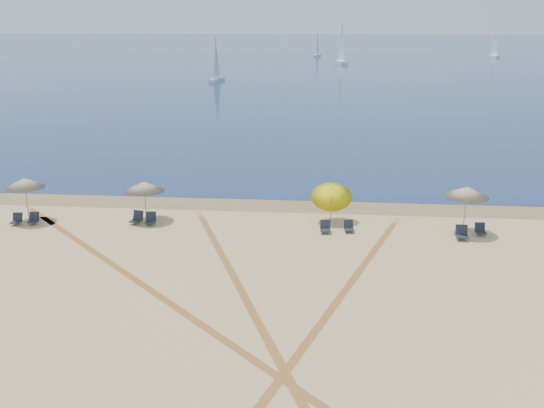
{
  "coord_description": "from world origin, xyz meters",
  "views": [
    {
      "loc": [
        2.79,
        -11.49,
        11.14
      ],
      "look_at": [
        0.0,
        20.0,
        1.3
      ],
      "focal_mm": 39.66,
      "sensor_mm": 36.0,
      "label": 1
    }
  ],
  "objects": [
    {
      "name": "ocean",
      "position": [
        0.0,
        225.0,
        0.01
      ],
      "size": [
        500.0,
        500.0,
        0.0
      ],
      "primitive_type": "plane",
      "color": "#0C2151",
      "rests_on": "ground"
    },
    {
      "name": "umbrella_2",
      "position": [
        -7.31,
        20.45,
        2.01
      ],
      "size": [
        2.3,
        2.32,
        2.35
      ],
      "color": "gray",
      "rests_on": "ground"
    },
    {
      "name": "chair_2",
      "position": [
        -13.43,
        19.23,
        0.29
      ],
      "size": [
        0.59,
        0.68,
        0.66
      ],
      "rotation": [
        0.0,
        0.0,
        0.08
      ],
      "color": "black",
      "rests_on": "ground"
    },
    {
      "name": "chair_6",
      "position": [
        4.24,
        19.47,
        0.27
      ],
      "size": [
        0.6,
        0.68,
        0.62
      ],
      "rotation": [
        0.0,
        0.0,
        0.15
      ],
      "color": "black",
      "rests_on": "ground"
    },
    {
      "name": "chair_4",
      "position": [
        -6.83,
        19.75,
        0.31
      ],
      "size": [
        0.66,
        0.75,
        0.69
      ],
      "rotation": [
        0.0,
        0.0,
        0.14
      ],
      "color": "black",
      "rests_on": "ground"
    },
    {
      "name": "sailboat_2",
      "position": [
        6.47,
        143.8,
        3.01
      ],
      "size": [
        3.38,
        6.9,
        9.97
      ],
      "rotation": [
        0.0,
        0.0,
        0.26
      ],
      "color": "white",
      "rests_on": "ocean"
    },
    {
      "name": "umbrella_3",
      "position": [
        3.27,
        21.0,
        1.7
      ],
      "size": [
        2.31,
        2.29,
        2.51
      ],
      "color": "gray",
      "rests_on": "ground"
    },
    {
      "name": "chair_3",
      "position": [
        -7.63,
        19.79,
        0.32
      ],
      "size": [
        0.74,
        0.82,
        0.73
      ],
      "rotation": [
        0.0,
        0.0,
        -0.22
      ],
      "color": "black",
      "rests_on": "ground"
    },
    {
      "name": "chair_7",
      "position": [
        10.1,
        18.85,
        0.33
      ],
      "size": [
        0.64,
        0.74,
        0.74
      ],
      "rotation": [
        0.0,
        0.0,
        -0.04
      ],
      "color": "black",
      "rests_on": "ground"
    },
    {
      "name": "wet_sand",
      "position": [
        0.0,
        24.0,
        0.0
      ],
      "size": [
        500.0,
        500.0,
        0.0
      ],
      "primitive_type": "plane",
      "color": "olive",
      "rests_on": "ground"
    },
    {
      "name": "umbrella_1",
      "position": [
        -13.95,
        19.72,
        2.25
      ],
      "size": [
        2.18,
        2.18,
        2.59
      ],
      "color": "gray",
      "rests_on": "ground"
    },
    {
      "name": "chair_5",
      "position": [
        2.97,
        19.24,
        0.29
      ],
      "size": [
        0.59,
        0.68,
        0.67
      ],
      "rotation": [
        0.0,
        0.0,
        0.06
      ],
      "color": "black",
      "rests_on": "ground"
    },
    {
      "name": "umbrella_4",
      "position": [
        10.39,
        19.85,
        2.31
      ],
      "size": [
        2.3,
        2.31,
        2.65
      ],
      "color": "gray",
      "rests_on": "ground"
    },
    {
      "name": "chair_8",
      "position": [
        11.23,
        19.61,
        0.28
      ],
      "size": [
        0.54,
        0.63,
        0.65
      ],
      "rotation": [
        0.0,
        0.0,
        0.01
      ],
      "color": "black",
      "rests_on": "ground"
    },
    {
      "name": "sailboat_0",
      "position": [
        -17.09,
        98.58,
        2.33
      ],
      "size": [
        2.22,
        5.33,
        7.71
      ],
      "rotation": [
        0.0,
        0.0,
        -0.18
      ],
      "color": "white",
      "rests_on": "ocean"
    },
    {
      "name": "chair_1",
      "position": [
        -14.33,
        19.06,
        0.29
      ],
      "size": [
        0.58,
        0.67,
        0.65
      ],
      "rotation": [
        0.0,
        0.0,
        0.08
      ],
      "color": "black",
      "rests_on": "ground"
    },
    {
      "name": "sailboat_1",
      "position": [
        51.75,
        174.78,
        2.26
      ],
      "size": [
        2.41,
        5.17,
        7.46
      ],
      "rotation": [
        0.0,
        0.0,
        0.24
      ],
      "color": "white",
      "rests_on": "ocean"
    },
    {
      "name": "sailboat_3",
      "position": [
        0.02,
        173.35,
        2.43
      ],
      "size": [
        2.12,
        5.54,
        8.05
      ],
      "rotation": [
        0.0,
        0.0,
        -0.14
      ],
      "color": "white",
      "rests_on": "ocean"
    },
    {
      "name": "tire_tracks",
      "position": [
        -0.77,
        9.79,
        0.0
      ],
      "size": [
        46.13,
        42.45,
        0.0
      ],
      "color": "tan",
      "rests_on": "ground"
    }
  ]
}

